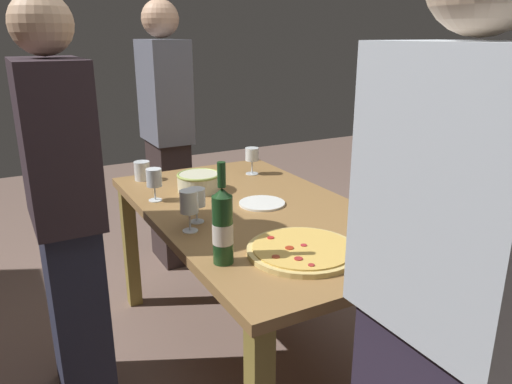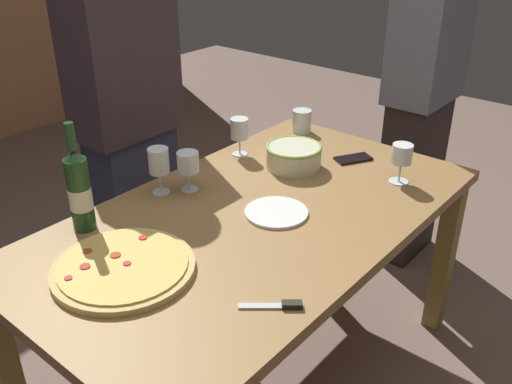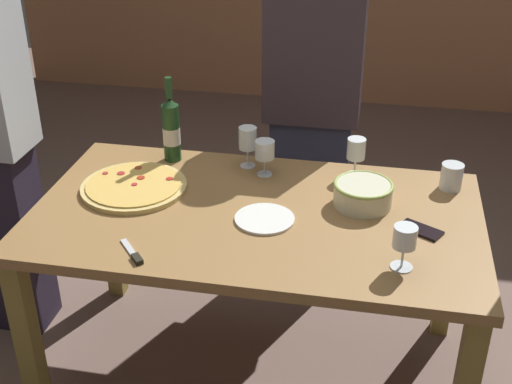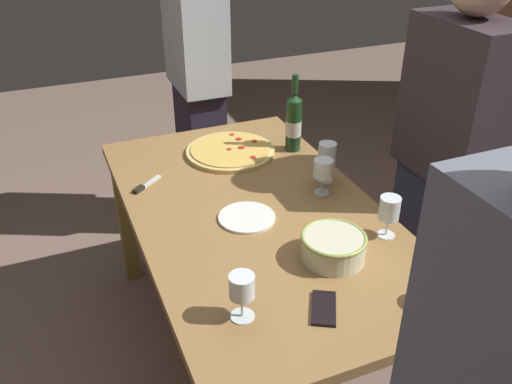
# 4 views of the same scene
# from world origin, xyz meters

# --- Properties ---
(ground_plane) EXTENTS (8.00, 8.00, 0.00)m
(ground_plane) POSITION_xyz_m (0.00, 0.00, 0.00)
(ground_plane) COLOR #7A6156
(dining_table) EXTENTS (1.60, 0.90, 0.75)m
(dining_table) POSITION_xyz_m (0.00, 0.00, 0.66)
(dining_table) COLOR olive
(dining_table) RESTS_ON ground
(pizza) EXTENTS (0.40, 0.40, 0.03)m
(pizza) POSITION_xyz_m (-0.49, 0.08, 0.76)
(pizza) COLOR #D6BA6D
(pizza) RESTS_ON dining_table
(serving_bowl) EXTENTS (0.22, 0.22, 0.09)m
(serving_bowl) POSITION_xyz_m (0.37, 0.12, 0.80)
(serving_bowl) COLOR beige
(serving_bowl) RESTS_ON dining_table
(wine_bottle) EXTENTS (0.07, 0.07, 0.35)m
(wine_bottle) POSITION_xyz_m (-0.42, 0.35, 0.89)
(wine_bottle) COLOR #1C411E
(wine_bottle) RESTS_ON dining_table
(wine_glass_near_pizza) EXTENTS (0.07, 0.07, 0.15)m
(wine_glass_near_pizza) POSITION_xyz_m (0.33, 0.36, 0.86)
(wine_glass_near_pizza) COLOR white
(wine_glass_near_pizza) RESTS_ON dining_table
(wine_glass_by_bottle) EXTENTS (0.08, 0.08, 0.14)m
(wine_glass_by_bottle) POSITION_xyz_m (-0.02, 0.29, 0.85)
(wine_glass_by_bottle) COLOR white
(wine_glass_by_bottle) RESTS_ON dining_table
(wine_glass_far_left) EXTENTS (0.07, 0.07, 0.17)m
(wine_glass_far_left) POSITION_xyz_m (-0.10, 0.35, 0.86)
(wine_glass_far_left) COLOR white
(wine_glass_far_left) RESTS_ON dining_table
(wine_glass_far_right) EXTENTS (0.07, 0.07, 0.15)m
(wine_glass_far_right) POSITION_xyz_m (0.51, -0.25, 0.85)
(wine_glass_far_right) COLOR white
(wine_glass_far_right) RESTS_ON dining_table
(cup_amber) EXTENTS (0.08, 0.08, 0.10)m
(cup_amber) POSITION_xyz_m (0.69, 0.31, 0.80)
(cup_amber) COLOR white
(cup_amber) RESTS_ON dining_table
(side_plate) EXTENTS (0.21, 0.21, 0.01)m
(side_plate) POSITION_xyz_m (0.04, -0.05, 0.76)
(side_plate) COLOR white
(side_plate) RESTS_ON dining_table
(cell_phone) EXTENTS (0.16, 0.13, 0.01)m
(cell_phone) POSITION_xyz_m (0.58, -0.02, 0.76)
(cell_phone) COLOR black
(cell_phone) RESTS_ON dining_table
(pizza_knife) EXTENTS (0.12, 0.14, 0.02)m
(pizza_knife) POSITION_xyz_m (-0.33, -0.35, 0.76)
(pizza_knife) COLOR silver
(pizza_knife) RESTS_ON dining_table
(person_host) EXTENTS (0.42, 0.24, 1.64)m
(person_host) POSITION_xyz_m (0.11, 0.78, 0.83)
(person_host) COLOR #272A3D
(person_host) RESTS_ON ground
(person_guest_right) EXTENTS (0.40, 0.24, 1.69)m
(person_guest_right) POSITION_xyz_m (1.21, -0.01, 0.86)
(person_guest_right) COLOR #322626
(person_guest_right) RESTS_ON ground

